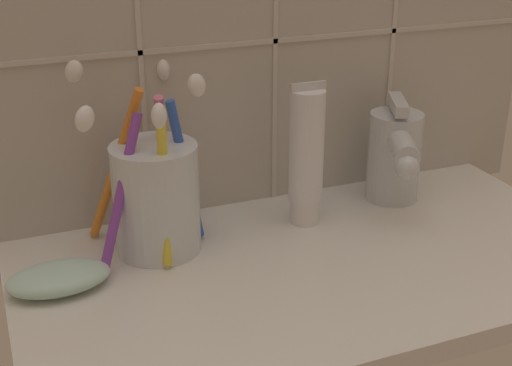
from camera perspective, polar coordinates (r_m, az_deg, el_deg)
The scene contains 5 objects.
sink_counter at distance 68.16cm, azimuth 5.20°, elevation -6.79°, with size 56.43×30.41×2.00cm, color silver.
toothbrush_cup at distance 67.36cm, azimuth -8.07°, elevation -0.85°, with size 13.23×13.70×18.20cm.
toothpaste_tube at distance 71.59cm, azimuth 4.05°, elevation 2.24°, with size 3.66×3.49×14.91cm.
sink_faucet at distance 78.45cm, azimuth 11.09°, elevation 2.28°, with size 7.25×11.41×11.44cm.
soap_bar at distance 64.54cm, azimuth -15.52°, elevation -7.33°, with size 8.93×5.50×2.21cm, color silver.
Camera 1 is at (-27.68, -52.12, 35.10)cm, focal length 50.00 mm.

